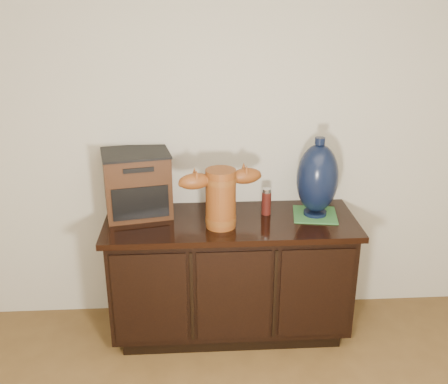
{
  "coord_description": "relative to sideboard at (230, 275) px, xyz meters",
  "views": [
    {
      "loc": [
        -0.21,
        -0.53,
        2.02
      ],
      "look_at": [
        -0.04,
        2.18,
        0.95
      ],
      "focal_mm": 42.0,
      "sensor_mm": 36.0,
      "label": 1
    }
  ],
  "objects": [
    {
      "name": "terracotta_vessel",
      "position": [
        -0.06,
        -0.08,
        0.56
      ],
      "size": [
        0.48,
        0.21,
        0.34
      ],
      "rotation": [
        0.0,
        0.0,
        0.23
      ],
      "color": "brown",
      "rests_on": "sideboard"
    },
    {
      "name": "sideboard",
      "position": [
        0.0,
        0.0,
        0.0
      ],
      "size": [
        1.46,
        0.56,
        0.75
      ],
      "color": "black",
      "rests_on": "ground"
    },
    {
      "name": "lamp_base",
      "position": [
        0.5,
        0.04,
        0.6
      ],
      "size": [
        0.28,
        0.28,
        0.47
      ],
      "rotation": [
        0.0,
        0.0,
        -0.15
      ],
      "color": "black",
      "rests_on": "green_mat"
    },
    {
      "name": "spray_can",
      "position": [
        0.22,
        0.07,
        0.45
      ],
      "size": [
        0.06,
        0.06,
        0.16
      ],
      "color": "maroon",
      "rests_on": "sideboard"
    },
    {
      "name": "tv_radio",
      "position": [
        -0.54,
        0.13,
        0.56
      ],
      "size": [
        0.43,
        0.37,
        0.38
      ],
      "rotation": [
        0.0,
        0.0,
        0.2
      ],
      "color": "#391E0E",
      "rests_on": "sideboard"
    },
    {
      "name": "green_mat",
      "position": [
        0.5,
        0.04,
        0.37
      ],
      "size": [
        0.29,
        0.29,
        0.01
      ],
      "primitive_type": "cube",
      "rotation": [
        0.0,
        0.0,
        -0.15
      ],
      "color": "#316D33",
      "rests_on": "sideboard"
    }
  ]
}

